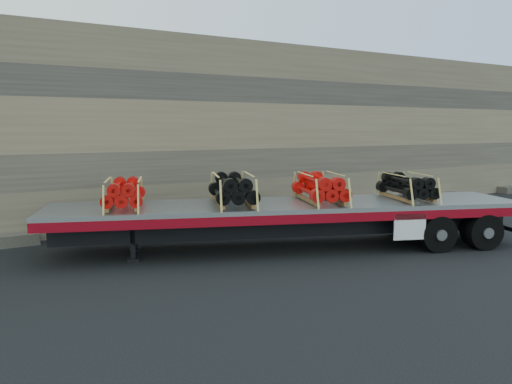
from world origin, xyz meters
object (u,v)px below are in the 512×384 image
Objects in this scene: bundle_rear at (407,187)px; bundle_midfront at (232,190)px; trailer at (289,226)px; bundle_front at (124,194)px; bundle_midrear at (320,188)px.

bundle_midfront is at bearing 180.00° from bundle_rear.
trailer is 5.88× the size of bundle_midfront.
bundle_front is 0.89× the size of bundle_midfront.
trailer is 6.58× the size of bundle_front.
bundle_midfront reaches higher than bundle_rear.
bundle_rear reaches higher than bundle_front.
bundle_front is at bearing 180.00° from bundle_midrear.
bundle_midfront is at bearing 0.00° from bundle_front.
bundle_rear is at bearing -0.00° from bundle_front.
bundle_rear reaches higher than trailer.
bundle_midrear is at bearing 180.00° from bundle_rear.
bundle_rear is (5.16, -1.85, -0.04)m from bundle_midfront.
trailer is 6.52× the size of bundle_rear.
bundle_rear is (3.56, -1.28, 1.08)m from trailer.
bundle_front is 5.73m from bundle_midrear.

